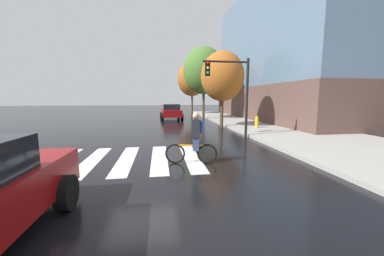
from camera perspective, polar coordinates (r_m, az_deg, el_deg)
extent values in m
plane|color=black|center=(8.12, -12.97, -7.79)|extent=(120.00, 120.00, 0.00)
cube|color=#9E9B93|center=(11.41, 37.02, -4.30)|extent=(6.50, 50.00, 0.15)
cube|color=silver|center=(8.81, -31.64, -7.50)|extent=(0.55, 3.79, 0.01)
cube|color=silver|center=(8.42, -24.37, -7.69)|extent=(0.55, 3.79, 0.01)
cube|color=silver|center=(8.17, -16.53, -7.76)|extent=(0.55, 3.79, 0.01)
cube|color=silver|center=(8.09, -8.37, -7.69)|extent=(0.55, 3.79, 0.01)
cube|color=silver|center=(8.16, -0.21, -7.46)|extent=(0.55, 3.79, 0.01)
cylinder|color=black|center=(5.05, -29.64, -14.26)|extent=(0.25, 0.68, 0.68)
cube|color=maroon|center=(22.62, -5.43, 3.96)|extent=(1.94, 4.51, 0.68)
cube|color=black|center=(22.45, -5.42, 5.48)|extent=(1.67, 2.18, 0.53)
cylinder|color=black|center=(24.01, -7.93, 3.33)|extent=(0.25, 0.67, 0.66)
cylinder|color=black|center=(24.16, -3.50, 3.41)|extent=(0.25, 0.67, 0.66)
cylinder|color=black|center=(21.17, -7.61, 2.75)|extent=(0.25, 0.67, 0.66)
cylinder|color=black|center=(21.33, -2.60, 2.85)|extent=(0.25, 0.67, 0.66)
torus|color=black|center=(7.32, 3.90, -6.65)|extent=(0.66, 0.17, 0.66)
torus|color=black|center=(7.34, -4.37, -6.61)|extent=(0.66, 0.17, 0.66)
cylinder|color=orange|center=(7.24, -0.24, -4.50)|extent=(0.89, 0.19, 0.05)
cylinder|color=orange|center=(7.23, 1.01, -3.96)|extent=(0.04, 0.04, 0.45)
cube|color=#384772|center=(7.22, 1.01, -3.57)|extent=(0.24, 0.31, 0.56)
cube|color=#26262D|center=(7.14, 1.02, -0.03)|extent=(0.30, 0.39, 0.56)
sphere|color=tan|center=(7.10, 1.03, 3.17)|extent=(0.22, 0.22, 0.22)
cube|color=navy|center=(7.14, 2.47, 0.36)|extent=(0.20, 0.30, 0.40)
cylinder|color=black|center=(12.26, 13.94, 7.30)|extent=(0.14, 0.14, 4.20)
cylinder|color=black|center=(12.00, 8.71, 16.54)|extent=(2.40, 0.10, 0.10)
cube|color=black|center=(11.72, 4.02, 15.10)|extent=(0.24, 0.20, 0.76)
sphere|color=red|center=(11.64, 4.15, 16.34)|extent=(0.14, 0.14, 0.14)
sphere|color=gold|center=(11.61, 4.14, 15.16)|extent=(0.14, 0.14, 0.14)
sphere|color=green|center=(11.58, 4.13, 13.99)|extent=(0.14, 0.14, 0.14)
cylinder|color=gold|center=(15.62, 16.32, 1.29)|extent=(0.22, 0.22, 0.65)
sphere|color=gold|center=(15.58, 16.37, 2.62)|extent=(0.18, 0.18, 0.18)
cylinder|color=gold|center=(15.68, 16.86, 1.41)|extent=(0.12, 0.09, 0.09)
cylinder|color=#4C3823|center=(16.14, 7.66, 4.40)|extent=(0.24, 0.24, 2.45)
ellipsoid|color=#A5591E|center=(16.19, 7.82, 13.06)|extent=(3.05, 3.05, 3.50)
cylinder|color=#4C3823|center=(22.40, 2.99, 6.36)|extent=(0.24, 0.24, 3.22)
ellipsoid|color=#47722D|center=(22.55, 3.05, 14.56)|extent=(4.01, 4.01, 4.61)
cylinder|color=#4C3823|center=(29.56, 0.01, 6.55)|extent=(0.24, 0.24, 3.07)
ellipsoid|color=#A5591E|center=(29.66, 0.01, 12.47)|extent=(3.81, 3.81, 4.39)
cube|color=brown|center=(27.14, 31.95, 5.42)|extent=(18.25, 19.99, 3.20)
cube|color=slate|center=(27.75, 32.94, 18.65)|extent=(17.88, 19.59, 9.54)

